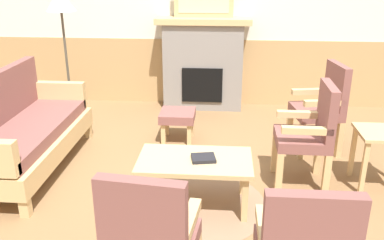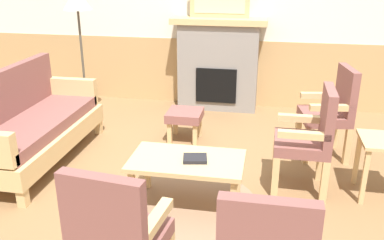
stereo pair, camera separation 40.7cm
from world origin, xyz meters
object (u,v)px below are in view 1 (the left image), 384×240
object	(u,v)px
side_table	(381,143)
floor_lamp_by_couch	(61,9)
couch	(25,132)
book_on_table	(203,158)
footstool	(178,118)
armchair_front_center	(150,238)
fireplace	(203,63)
coffee_table	(195,165)
armchair_near_fireplace	(311,131)
armchair_by_window_left	(323,104)

from	to	relation	value
side_table	floor_lamp_by_couch	distance (m)	3.86
side_table	floor_lamp_by_couch	size ratio (longest dim) A/B	0.33
couch	book_on_table	bearing A→B (deg)	-17.17
footstool	armchair_front_center	bearing A→B (deg)	-86.99
fireplace	armchair_front_center	bearing A→B (deg)	-91.35
coffee_table	armchair_near_fireplace	bearing A→B (deg)	24.43
couch	book_on_table	distance (m)	1.90
fireplace	footstool	bearing A→B (deg)	-100.50
couch	side_table	distance (m)	3.42
fireplace	book_on_table	xyz separation A→B (m)	(0.15, -2.64, -0.20)
side_table	fireplace	bearing A→B (deg)	129.16
book_on_table	armchair_front_center	xyz separation A→B (m)	(-0.24, -1.22, 0.08)
couch	footstool	xyz separation A→B (m)	(1.44, 0.84, -0.11)
armchair_near_fireplace	armchair_by_window_left	bearing A→B (deg)	70.59
fireplace	coffee_table	bearing A→B (deg)	-88.39
fireplace	floor_lamp_by_couch	bearing A→B (deg)	-156.72
footstool	armchair_near_fireplace	bearing A→B (deg)	-34.55
book_on_table	coffee_table	bearing A→B (deg)	171.29
coffee_table	side_table	distance (m)	1.74
footstool	side_table	xyz separation A→B (m)	(1.98, -0.92, 0.15)
book_on_table	couch	bearing A→B (deg)	162.83
fireplace	book_on_table	distance (m)	2.65
side_table	coffee_table	bearing A→B (deg)	-164.28
armchair_by_window_left	side_table	distance (m)	0.88
footstool	armchair_near_fireplace	size ratio (longest dim) A/B	0.41
couch	armchair_near_fireplace	world-z (taller)	same
book_on_table	side_table	xyz separation A→B (m)	(1.61, 0.48, -0.02)
footstool	side_table	size ratio (longest dim) A/B	0.73
fireplace	armchair_by_window_left	world-z (taller)	fireplace
floor_lamp_by_couch	book_on_table	bearing A→B (deg)	-46.16
book_on_table	armchair_front_center	world-z (taller)	armchair_front_center
footstool	armchair_by_window_left	bearing A→B (deg)	-4.55
footstool	armchair_front_center	size ratio (longest dim) A/B	0.41
armchair_front_center	side_table	bearing A→B (deg)	42.73
couch	side_table	world-z (taller)	couch
footstool	armchair_by_window_left	xyz separation A→B (m)	(1.62, -0.13, 0.25)
armchair_by_window_left	armchair_front_center	bearing A→B (deg)	-120.67
footstool	couch	bearing A→B (deg)	-149.76
book_on_table	footstool	bearing A→B (deg)	104.97
couch	side_table	size ratio (longest dim) A/B	3.27
coffee_table	side_table	size ratio (longest dim) A/B	1.75
couch	coffee_table	world-z (taller)	couch
book_on_table	side_table	size ratio (longest dim) A/B	0.36
book_on_table	armchair_by_window_left	distance (m)	1.78
footstool	floor_lamp_by_couch	world-z (taller)	floor_lamp_by_couch
coffee_table	side_table	xyz separation A→B (m)	(1.68, 0.47, 0.05)
fireplace	floor_lamp_by_couch	distance (m)	2.00
footstool	floor_lamp_by_couch	distance (m)	1.94
fireplace	armchair_near_fireplace	xyz separation A→B (m)	(1.11, -2.15, -0.11)
armchair_by_window_left	armchair_front_center	xyz separation A→B (m)	(-1.48, -2.49, 0.00)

